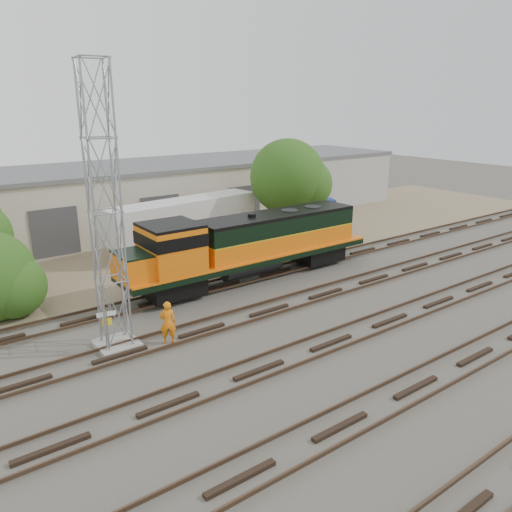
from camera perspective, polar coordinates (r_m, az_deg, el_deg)
ground at (r=24.78m, az=3.67°, el=-7.48°), size 140.00×140.00×0.00m
dirt_strip at (r=36.80m, az=-11.45°, el=0.55°), size 80.00×16.00×0.02m
tracks at (r=22.76m, az=8.58°, el=-9.78°), size 80.00×20.40×0.28m
warehouse at (r=43.41m, az=-16.13°, el=6.33°), size 58.40×10.40×5.30m
locomotive at (r=29.52m, az=-0.93°, el=1.38°), size 16.47×2.89×3.96m
signal_tower at (r=21.30m, az=-16.80°, el=4.22°), size 1.76×1.76×11.94m
sign_post at (r=22.14m, az=-16.64°, el=-7.45°), size 0.79×0.19×1.95m
worker at (r=22.61m, az=-10.06°, el=-7.48°), size 0.85×0.72×1.98m
semi_trailer at (r=36.65m, az=-7.90°, el=4.36°), size 12.06×3.88×3.65m
dumpster_blue at (r=48.18m, az=7.94°, el=5.56°), size 2.08×2.03×1.50m
dumpster_red at (r=47.43m, az=7.79°, el=5.32°), size 1.90×1.84×1.40m
tree_east at (r=38.62m, az=4.15°, el=8.81°), size 6.03×5.74×7.75m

